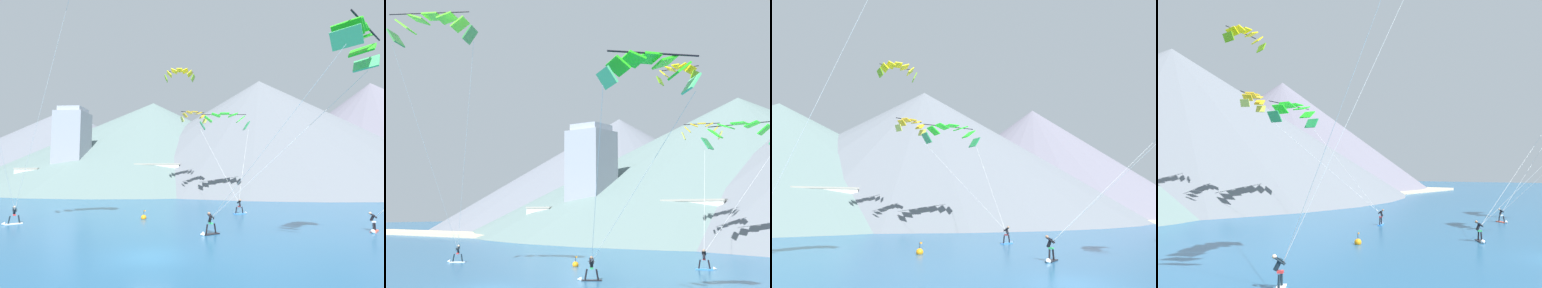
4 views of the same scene
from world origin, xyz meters
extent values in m
plane|color=#23567F|center=(0.00, 0.00, 0.00)|extent=(400.00, 400.00, 0.00)
cube|color=#337FDB|center=(6.81, 18.06, 0.04)|extent=(1.50, 0.92, 0.07)
cylinder|color=black|center=(6.44, 17.92, 0.44)|extent=(0.28, 0.20, 0.75)
cylinder|color=black|center=(7.18, 18.20, 0.44)|extent=(0.28, 0.20, 0.75)
cube|color=red|center=(6.81, 18.06, 0.85)|extent=(0.34, 0.38, 0.12)
cylinder|color=black|center=(6.85, 17.97, 1.19)|extent=(0.36, 0.48, 0.64)
cylinder|color=black|center=(6.70, 18.02, 1.37)|extent=(0.27, 0.53, 0.41)
cylinder|color=black|center=(6.93, 18.10, 1.37)|extent=(0.27, 0.53, 0.41)
cylinder|color=black|center=(6.75, 18.23, 1.34)|extent=(0.50, 0.21, 0.03)
sphere|color=#9E7051|center=(6.90, 17.83, 1.58)|extent=(0.23, 0.23, 0.23)
cone|color=white|center=(7.63, 18.37, 0.10)|extent=(0.41, 0.44, 0.36)
cube|color=white|center=(-14.84, 9.92, 0.04)|extent=(1.40, 1.24, 0.07)
cylinder|color=#14232D|center=(-14.53, 10.17, 0.43)|extent=(0.27, 0.25, 0.74)
cylinder|color=#14232D|center=(-15.16, 9.68, 0.43)|extent=(0.27, 0.25, 0.74)
cube|color=red|center=(-14.84, 9.92, 0.84)|extent=(0.38, 0.39, 0.12)
cylinder|color=#14232D|center=(-14.92, 10.02, 1.17)|extent=(0.46, 0.50, 0.63)
cylinder|color=#14232D|center=(-14.76, 10.01, 1.35)|extent=(0.39, 0.47, 0.41)
cylinder|color=#14232D|center=(-14.95, 9.86, 1.35)|extent=(0.39, 0.47, 0.41)
cylinder|color=black|center=(-14.74, 9.80, 1.32)|extent=(0.43, 0.35, 0.03)
sphere|color=beige|center=(-15.03, 10.16, 1.54)|extent=(0.23, 0.23, 0.23)
cone|color=white|center=(-15.53, 9.38, 0.10)|extent=(0.46, 0.47, 0.36)
cube|color=black|center=(3.50, 6.43, 0.04)|extent=(1.43, 1.19, 0.07)
cylinder|color=black|center=(3.82, 6.66, 0.44)|extent=(0.28, 0.24, 0.75)
cylinder|color=black|center=(3.17, 6.20, 0.44)|extent=(0.28, 0.24, 0.75)
cube|color=#33B266|center=(3.50, 6.43, 0.85)|extent=(0.38, 0.39, 0.12)
cylinder|color=black|center=(3.44, 6.51, 1.19)|extent=(0.43, 0.49, 0.64)
cylinder|color=black|center=(3.59, 6.50, 1.37)|extent=(0.38, 0.49, 0.41)
cylinder|color=black|center=(3.39, 6.36, 1.37)|extent=(0.38, 0.49, 0.41)
cylinder|color=black|center=(3.60, 6.28, 1.34)|extent=(0.44, 0.32, 0.03)
sphere|color=#9E7051|center=(3.34, 6.64, 1.58)|extent=(0.23, 0.23, 0.23)
cone|color=white|center=(2.78, 5.93, 0.10)|extent=(0.45, 0.47, 0.36)
cube|color=#248D4C|center=(2.28, 30.01, 12.23)|extent=(0.98, 1.79, 1.31)
cube|color=#20E61F|center=(3.21, 30.06, 13.27)|extent=(1.32, 1.82, 1.03)
cube|color=#20E61F|center=(4.43, 30.14, 13.94)|extent=(1.53, 1.83, 0.63)
cube|color=#20E61F|center=(5.81, 30.25, 14.17)|extent=(1.59, 1.84, 0.16)
cube|color=#20E61F|center=(7.18, 30.37, 13.94)|extent=(1.56, 1.84, 0.63)
cube|color=#20E61F|center=(8.39, 30.49, 13.27)|extent=(1.37, 1.82, 1.03)
cylinder|color=black|center=(5.74, 31.02, 14.19)|extent=(7.31, 0.53, 0.10)
cylinder|color=silver|center=(4.36, 24.11, 6.47)|extent=(4.82, 11.80, 10.29)
cylinder|color=silver|center=(8.20, 24.42, 6.47)|extent=(2.91, 12.43, 10.29)
cube|color=#378E3D|center=(-8.11, 4.86, 19.86)|extent=(1.75, 2.08, 1.24)
cube|color=#70E92C|center=(-8.88, 4.38, 20.82)|extent=(2.00, 2.23, 0.98)
cube|color=#70E92C|center=(-9.88, 3.79, 21.44)|extent=(2.13, 2.33, 0.62)
cube|color=#70E92C|center=(-11.00, 3.14, 21.65)|extent=(2.14, 2.36, 0.19)
cube|color=#70E92C|center=(-12.14, 2.51, 21.44)|extent=(2.09, 2.34, 0.62)
cube|color=#70E92C|center=(-13.16, 1.96, 20.82)|extent=(1.92, 2.27, 0.98)
cube|color=#378E3D|center=(-13.96, 1.55, 19.86)|extent=(1.65, 2.13, 1.24)
cylinder|color=black|center=(-10.58, 2.39, 21.62)|extent=(6.01, 3.76, 0.10)
cylinder|color=silver|center=(-11.30, 7.42, 10.30)|extent=(6.94, 4.80, 17.98)
cylinder|color=silver|center=(-14.50, 5.61, 10.30)|extent=(0.52, 8.43, 17.98)
cube|color=#4CC774|center=(13.54, 1.89, 11.81)|extent=(1.52, 1.51, 0.97)
cube|color=#2BD61B|center=(13.09, 1.41, 12.51)|extent=(1.67, 1.65, 0.81)
cube|color=#2BD61B|center=(12.54, 0.76, 12.96)|extent=(1.77, 1.72, 0.57)
cube|color=#2BD61B|center=(11.96, 0.01, 13.12)|extent=(1.80, 1.71, 0.26)
cube|color=#2BD61B|center=(11.40, -0.75, 12.96)|extent=(1.80, 1.66, 0.57)
cube|color=#2BD61B|center=(10.92, -1.45, 12.51)|extent=(1.75, 1.53, 0.81)
cube|color=#4CC774|center=(10.57, -2.02, 11.81)|extent=(1.65, 1.34, 0.97)
cylinder|color=black|center=(12.50, -0.40, 13.18)|extent=(3.52, 3.83, 0.10)
cylinder|color=silver|center=(8.65, 4.17, 6.36)|extent=(10.14, 4.27, 10.07)
cylinder|color=silver|center=(7.03, 2.03, 6.36)|extent=(6.90, 8.55, 10.07)
cube|color=#65A313|center=(-3.77, 30.77, 20.33)|extent=(0.66, 1.38, 1.01)
cube|color=yellow|center=(-3.23, 30.87, 21.10)|extent=(0.90, 1.39, 0.89)
cube|color=yellow|center=(-2.45, 30.93, 21.60)|extent=(1.01, 1.39, 0.63)
cube|color=yellow|center=(-1.52, 30.95, 21.78)|extent=(0.98, 1.39, 0.29)
cube|color=yellow|center=(-0.60, 30.93, 21.60)|extent=(1.01, 1.39, 0.63)
cube|color=yellow|center=(0.18, 30.87, 21.10)|extent=(0.90, 1.39, 0.89)
cube|color=#65A313|center=(0.72, 30.77, 20.33)|extent=(0.66, 1.38, 1.01)
cylinder|color=black|center=(-1.52, 31.57, 21.70)|extent=(4.53, 0.66, 0.10)
cube|color=#CBCB4E|center=(-1.09, 31.21, 13.50)|extent=(0.80, 1.24, 0.92)
cube|color=yellow|center=(-0.64, 31.35, 14.23)|extent=(1.07, 1.35, 0.80)
cube|color=yellow|center=(0.03, 31.61, 14.71)|extent=(1.24, 1.40, 0.55)
cube|color=yellow|center=(0.80, 31.96, 14.88)|extent=(1.30, 1.42, 0.22)
cube|color=yellow|center=(1.57, 32.33, 14.71)|extent=(1.30, 1.39, 0.55)
cube|color=yellow|center=(2.19, 32.68, 14.23)|extent=(1.19, 1.31, 0.80)
cube|color=#CBCB4E|center=(2.59, 32.94, 13.50)|extent=(0.96, 1.18, 0.92)
cylinder|color=black|center=(0.59, 32.42, 14.93)|extent=(3.88, 1.49, 0.10)
sphere|color=orange|center=(-3.42, 13.63, 0.15)|extent=(0.56, 0.56, 0.56)
cylinder|color=black|center=(-3.42, 13.63, 0.65)|extent=(0.04, 0.04, 0.44)
cube|color=orange|center=(-3.33, 13.63, 0.83)|extent=(0.18, 0.01, 0.12)
cube|color=#BCAD8E|center=(0.00, 48.08, 0.35)|extent=(180.00, 10.00, 0.70)
cube|color=#B7AD9E|center=(-22.04, 49.56, 2.81)|extent=(7.69, 4.61, 5.62)
cube|color=gray|center=(-22.04, 49.56, 5.77)|extent=(8.00, 4.79, 0.30)
cube|color=silver|center=(-38.46, 50.70, 2.74)|extent=(5.49, 4.67, 5.47)
cube|color=#99958B|center=(-38.46, 50.70, 5.62)|extent=(5.71, 4.86, 0.30)
cube|color=silver|center=(-8.30, 50.17, 3.20)|extent=(9.84, 4.05, 6.40)
cube|color=#99958B|center=(-8.30, 50.17, 6.55)|extent=(10.23, 4.21, 0.30)
cube|color=gray|center=(-30.36, 53.73, 9.73)|extent=(7.00, 7.00, 19.45)
cube|color=#979DA8|center=(-30.36, 53.73, 20.05)|extent=(5.60, 5.60, 1.20)
cone|color=slate|center=(-57.78, 106.26, 16.00)|extent=(107.10, 107.10, 31.99)
cone|color=slate|center=(-18.72, 97.52, 15.92)|extent=(125.57, 125.57, 31.83)
camera|label=1|loc=(3.45, -17.45, 4.87)|focal=28.00mm
camera|label=2|loc=(25.88, -24.84, 4.79)|focal=50.00mm
camera|label=3|loc=(-12.24, -14.83, 3.60)|focal=35.00mm
camera|label=4|loc=(-27.39, -3.77, 5.55)|focal=35.00mm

